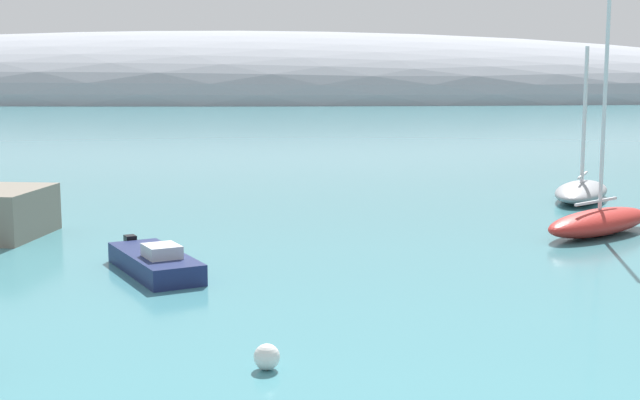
% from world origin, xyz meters
% --- Properties ---
extents(distant_ridge, '(299.66, 78.79, 31.15)m').
position_xyz_m(distant_ridge, '(-22.86, 199.64, 0.00)').
color(distant_ridge, '#999EA8').
rests_on(distant_ridge, ground).
extents(sailboat_grey_near_shore, '(5.00, 7.19, 7.65)m').
position_xyz_m(sailboat_grey_near_shore, '(11.93, 37.86, 0.51)').
color(sailboat_grey_near_shore, gray).
rests_on(sailboat_grey_near_shore, water).
extents(sailboat_red_mid_mooring, '(6.13, 5.66, 9.85)m').
position_xyz_m(sailboat_red_mid_mooring, '(9.74, 28.39, 0.59)').
color(sailboat_red_mid_mooring, red).
rests_on(sailboat_red_mid_mooring, water).
extents(motorboat_navy_foreground, '(3.80, 5.29, 1.06)m').
position_xyz_m(motorboat_navy_foreground, '(-6.70, 21.81, 0.37)').
color(motorboat_navy_foreground, navy).
rests_on(motorboat_navy_foreground, water).
extents(mooring_buoy_white, '(0.57, 0.57, 0.57)m').
position_xyz_m(mooring_buoy_white, '(-2.68, 12.47, 0.29)').
color(mooring_buoy_white, silver).
rests_on(mooring_buoy_white, water).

